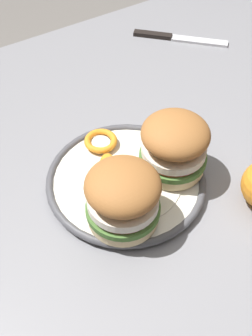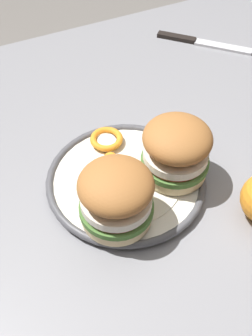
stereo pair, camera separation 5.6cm
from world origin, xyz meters
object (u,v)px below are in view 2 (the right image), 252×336
dinner_plate (126,180)px  sandwich_half_left (176,149)px  table_knife (197,42)px  sandwich_half_right (116,196)px  dining_table (129,208)px

dinner_plate → sandwich_half_left: 0.10m
sandwich_half_left → table_knife: sandwich_half_left is taller
sandwich_half_right → table_knife: 0.54m
dinner_plate → dining_table: bearing=48.7°
dining_table → sandwich_half_right: 0.19m
dinner_plate → sandwich_half_left: sandwich_half_left is taller
table_knife → sandwich_half_right: bearing=-135.3°
dining_table → sandwich_half_left: size_ratio=9.13×
sandwich_half_left → sandwich_half_right: 0.13m
sandwich_half_right → table_knife: bearing=44.7°
sandwich_half_left → dinner_plate: bearing=164.4°
dinner_plate → sandwich_half_right: size_ratio=1.92×
sandwich_half_right → sandwich_half_left: bearing=19.2°
dining_table → table_knife: table_knife is taller
dining_table → table_knife: (0.32, 0.29, 0.10)m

